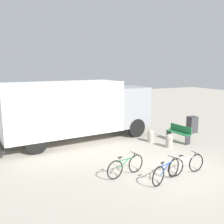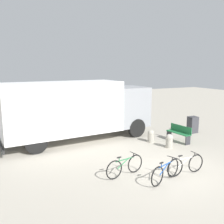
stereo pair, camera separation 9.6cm
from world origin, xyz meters
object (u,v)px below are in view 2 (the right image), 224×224
object	(u,v)px
bicycle_middle	(165,171)
bollard_far_bench	(151,136)
delivery_truck	(78,108)
park_bench	(179,133)
bollard_near_bench	(169,140)
bicycle_far	(185,165)
utility_box	(193,125)
bicycle_near	(125,166)

from	to	relation	value
bicycle_middle	bollard_far_bench	xyz separation A→B (m)	(2.23, 4.12, -0.02)
delivery_truck	bollard_far_bench	xyz separation A→B (m)	(3.39, -2.00, -1.44)
delivery_truck	bollard_far_bench	distance (m)	4.19
park_bench	bollard_near_bench	world-z (taller)	park_bench
bicycle_far	bicycle_middle	bearing A→B (deg)	-171.26
park_bench	bollard_near_bench	distance (m)	1.30
park_bench	bollard_far_bench	size ratio (longest dim) A/B	2.21
park_bench	utility_box	xyz separation A→B (m)	(1.96, 1.05, 0.02)
bollard_far_bench	utility_box	bearing A→B (deg)	7.94
bicycle_middle	bollard_near_bench	size ratio (longest dim) A/B	2.33
bicycle_middle	delivery_truck	bearing A→B (deg)	81.20
bicycle_far	bollard_far_bench	world-z (taller)	bicycle_far
park_bench	delivery_truck	bearing A→B (deg)	56.07
delivery_truck	park_bench	world-z (taller)	delivery_truck
utility_box	bollard_near_bench	bearing A→B (deg)	-151.97
delivery_truck	bicycle_middle	world-z (taller)	delivery_truck
bicycle_near	bicycle_middle	bearing A→B (deg)	-55.24
park_bench	bicycle_near	distance (m)	5.34
bicycle_far	utility_box	world-z (taller)	utility_box
bicycle_far	bollard_near_bench	bearing A→B (deg)	62.73
park_bench	bicycle_middle	distance (m)	5.10
bollard_near_bench	bicycle_near	bearing A→B (deg)	-152.11
bicycle_near	bollard_far_bench	xyz separation A→B (m)	(3.28, 3.07, -0.02)
delivery_truck	bicycle_far	world-z (taller)	delivery_truck
park_bench	bicycle_middle	bearing A→B (deg)	128.10
bicycle_middle	bicycle_far	size ratio (longest dim) A/B	0.95
bicycle_middle	bollard_far_bench	bearing A→B (deg)	41.98
delivery_truck	utility_box	size ratio (longest dim) A/B	8.19
bicycle_near	bicycle_far	size ratio (longest dim) A/B	0.99
bollard_near_bench	bollard_far_bench	world-z (taller)	bollard_near_bench
delivery_truck	utility_box	distance (m)	7.07
bicycle_middle	bicycle_far	world-z (taller)	same
bicycle_near	bicycle_middle	size ratio (longest dim) A/B	1.04
bicycle_middle	utility_box	xyz separation A→B (m)	(5.63, 4.59, 0.13)
bollard_near_bench	bollard_far_bench	xyz separation A→B (m)	(-0.29, 1.18, -0.01)
utility_box	bollard_far_bench	bearing A→B (deg)	-172.06
bollard_far_bench	bicycle_middle	bearing A→B (deg)	-118.50
park_bench	bicycle_middle	size ratio (longest dim) A/B	0.91
bicycle_near	bicycle_far	world-z (taller)	same
park_bench	bollard_far_bench	distance (m)	1.55
delivery_truck	bicycle_near	distance (m)	5.26
park_bench	bollard_far_bench	bearing A→B (deg)	62.20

